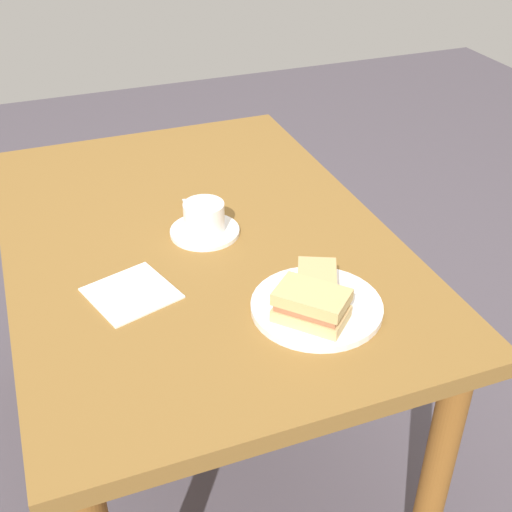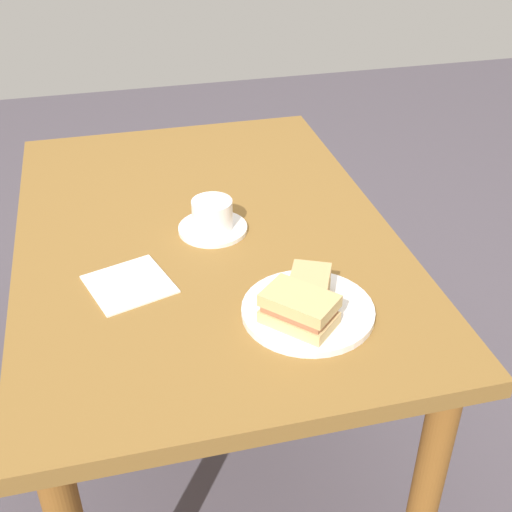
# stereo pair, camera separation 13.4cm
# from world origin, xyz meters

# --- Properties ---
(ground_plane) EXTENTS (6.00, 6.00, 0.00)m
(ground_plane) POSITION_xyz_m (0.00, 0.00, 0.00)
(ground_plane) COLOR #4F4851
(dining_table) EXTENTS (1.19, 0.82, 0.71)m
(dining_table) POSITION_xyz_m (0.00, 0.00, 0.61)
(dining_table) COLOR brown
(dining_table) RESTS_ON ground_plane
(sandwich_plate) EXTENTS (0.25, 0.25, 0.01)m
(sandwich_plate) POSITION_xyz_m (-0.34, -0.13, 0.72)
(sandwich_plate) COLOR white
(sandwich_plate) RESTS_ON dining_table
(sandwich_front) EXTENTS (0.15, 0.12, 0.06)m
(sandwich_front) POSITION_xyz_m (-0.34, -0.13, 0.75)
(sandwich_front) COLOR tan
(sandwich_front) RESTS_ON sandwich_plate
(sandwich_back) EXTENTS (0.15, 0.15, 0.06)m
(sandwich_back) POSITION_xyz_m (-0.38, -0.10, 0.75)
(sandwich_back) COLOR tan
(sandwich_back) RESTS_ON sandwich_plate
(coffee_saucer) EXTENTS (0.15, 0.15, 0.01)m
(coffee_saucer) POSITION_xyz_m (-0.01, -0.02, 0.71)
(coffee_saucer) COLOR white
(coffee_saucer) RESTS_ON dining_table
(coffee_cup) EXTENTS (0.12, 0.09, 0.06)m
(coffee_cup) POSITION_xyz_m (-0.01, -0.02, 0.75)
(coffee_cup) COLOR white
(coffee_cup) RESTS_ON coffee_saucer
(spoon) EXTENTS (0.10, 0.02, 0.01)m
(spoon) POSITION_xyz_m (0.07, -0.01, 0.72)
(spoon) COLOR silver
(spoon) RESTS_ON coffee_saucer
(napkin) EXTENTS (0.19, 0.19, 0.00)m
(napkin) POSITION_xyz_m (-0.17, 0.18, 0.71)
(napkin) COLOR white
(napkin) RESTS_ON dining_table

